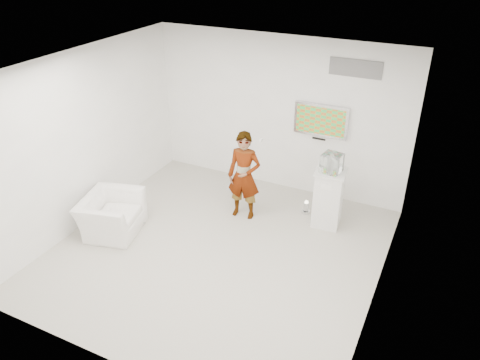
{
  "coord_description": "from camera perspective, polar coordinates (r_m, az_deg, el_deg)",
  "views": [
    {
      "loc": [
        3.0,
        -5.36,
        4.66
      ],
      "look_at": [
        0.11,
        0.6,
        1.04
      ],
      "focal_mm": 35.0,
      "sensor_mm": 36.0,
      "label": 1
    }
  ],
  "objects": [
    {
      "name": "wii_remote",
      "position": [
        7.95,
        2.58,
        4.83
      ],
      "size": [
        0.05,
        0.14,
        0.03
      ],
      "primitive_type": "cube",
      "rotation": [
        0.0,
        0.0,
        0.1
      ],
      "color": "white",
      "rests_on": "person"
    },
    {
      "name": "pedestal",
      "position": [
        8.21,
        10.7,
        -2.18
      ],
      "size": [
        0.56,
        0.56,
        1.04
      ],
      "primitive_type": "cube",
      "rotation": [
        0.0,
        0.0,
        0.1
      ],
      "color": "white",
      "rests_on": "room"
    },
    {
      "name": "person",
      "position": [
        8.17,
        0.5,
        0.51
      ],
      "size": [
        0.63,
        0.45,
        1.62
      ],
      "primitive_type": "imported",
      "rotation": [
        0.0,
        0.0,
        0.12
      ],
      "color": "white",
      "rests_on": "room"
    },
    {
      "name": "room",
      "position": [
        6.91,
        -2.99,
        1.37
      ],
      "size": [
        5.01,
        5.01,
        3.0
      ],
      "color": "#B7B4A8",
      "rests_on": "ground"
    },
    {
      "name": "logo_decal",
      "position": [
        8.29,
        13.9,
        13.08
      ],
      "size": [
        0.9,
        0.02,
        0.3
      ],
      "primitive_type": "cube",
      "color": "slate",
      "rests_on": "room"
    },
    {
      "name": "tv",
      "position": [
        8.68,
        9.86,
        7.2
      ],
      "size": [
        1.0,
        0.08,
        0.6
      ],
      "primitive_type": "cube",
      "color": "silver",
      "rests_on": "room"
    },
    {
      "name": "armchair",
      "position": [
        8.27,
        -15.4,
        -4.09
      ],
      "size": [
        1.11,
        1.21,
        0.66
      ],
      "primitive_type": "imported",
      "rotation": [
        0.0,
        0.0,
        1.82
      ],
      "color": "white",
      "rests_on": "room"
    },
    {
      "name": "console",
      "position": [
        7.91,
        11.11,
        1.82
      ],
      "size": [
        0.13,
        0.18,
        0.24
      ],
      "primitive_type": "cube",
      "rotation": [
        0.0,
        0.0,
        0.49
      ],
      "color": "white",
      "rests_on": "pedestal"
    },
    {
      "name": "floor_uplight",
      "position": [
        8.65,
        8.06,
        -3.29
      ],
      "size": [
        0.21,
        0.21,
        0.25
      ],
      "primitive_type": "cylinder",
      "rotation": [
        0.0,
        0.0,
        0.36
      ],
      "color": "silver",
      "rests_on": "room"
    },
    {
      "name": "vitrine",
      "position": [
        7.89,
        11.14,
        2.05
      ],
      "size": [
        0.36,
        0.36,
        0.31
      ],
      "primitive_type": "cube",
      "rotation": [
        0.0,
        0.0,
        -0.16
      ],
      "color": "white",
      "rests_on": "pedestal"
    }
  ]
}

